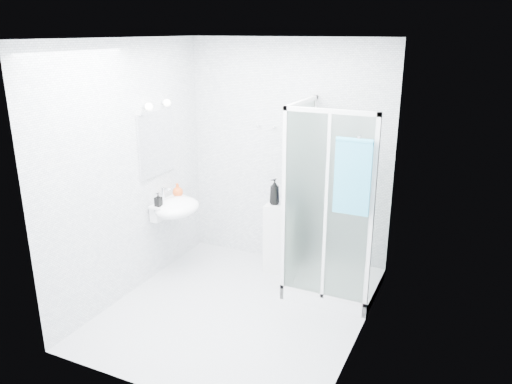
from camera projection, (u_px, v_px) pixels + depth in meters
The scene contains 12 objects.
room at pixel (235, 186), 4.57m from camera, with size 2.40×2.60×2.60m.
shower_enclosure at pixel (326, 252), 5.22m from camera, with size 0.90×0.95×2.00m.
wall_basin at pixel (175, 207), 5.51m from camera, with size 0.46×0.56×0.35m.
mirror at pixel (156, 143), 5.37m from camera, with size 0.02×0.60×0.70m, color white.
vanity_lights at pixel (158, 105), 5.22m from camera, with size 0.10×0.40×0.08m.
wall_hooks at pixel (266, 127), 5.65m from camera, with size 0.23×0.06×0.03m.
storage_cabinet at pixel (281, 237), 5.73m from camera, with size 0.34×0.36×0.80m.
hand_towel at pixel (353, 175), 4.44m from camera, with size 0.33×0.05×0.70m.
shampoo_bottle_a at pixel (275, 192), 5.55m from camera, with size 0.11×0.11×0.29m, color black.
shampoo_bottle_b at pixel (288, 195), 5.54m from camera, with size 0.11×0.11×0.24m, color #0D2350.
soap_dispenser_orange at pixel (178, 190), 5.64m from camera, with size 0.12×0.12×0.15m, color #D04D18.
soap_dispenser_black at pixel (158, 200), 5.33m from camera, with size 0.07×0.07×0.15m, color black.
Camera 1 is at (2.03, -3.86, 2.67)m, focal length 35.00 mm.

